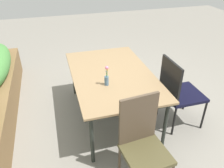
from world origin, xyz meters
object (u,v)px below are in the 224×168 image
at_px(dining_table, 112,76).
at_px(flower_vase, 107,78).
at_px(chair_near_left, 178,90).
at_px(chair_end_left, 142,141).

relative_size(dining_table, flower_vase, 6.35).
bearing_deg(dining_table, chair_near_left, -115.37).
relative_size(chair_near_left, flower_vase, 3.71).
bearing_deg(chair_near_left, flower_vase, -97.47).
height_order(dining_table, chair_end_left, chair_end_left).
bearing_deg(chair_end_left, flower_vase, -87.28).
bearing_deg(dining_table, chair_end_left, 179.53).
height_order(chair_end_left, flower_vase, chair_end_left).
relative_size(dining_table, chair_end_left, 1.66).
distance_m(chair_near_left, chair_end_left, 1.09).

